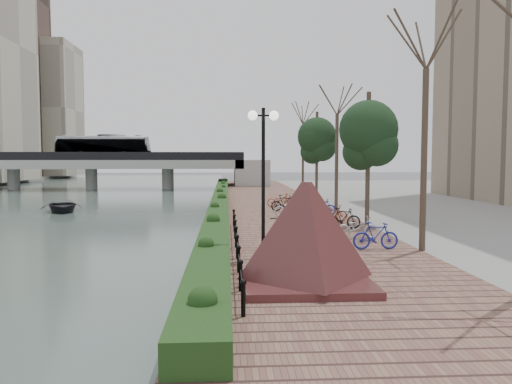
{
  "coord_description": "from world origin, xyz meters",
  "views": [
    {
      "loc": [
        1.07,
        -15.18,
        3.82
      ],
      "look_at": [
        2.59,
        10.77,
        2.0
      ],
      "focal_mm": 35.0,
      "sensor_mm": 36.0,
      "label": 1
    }
  ],
  "objects": [
    {
      "name": "inland_pavement",
      "position": [
        20.0,
        17.5,
        0.25
      ],
      "size": [
        24.0,
        75.0,
        0.5
      ],
      "primitive_type": "cube",
      "color": "gray",
      "rests_on": "ground"
    },
    {
      "name": "granite_monument",
      "position": [
        3.12,
        -2.45,
        1.86
      ],
      "size": [
        3.94,
        3.94,
        2.68
      ],
      "color": "#421C1C",
      "rests_on": "promenade"
    },
    {
      "name": "motorcycle",
      "position": [
        3.16,
        2.42,
        1.05
      ],
      "size": [
        1.07,
        1.86,
        1.11
      ],
      "primitive_type": null,
      "rotation": [
        0.0,
        0.0,
        0.31
      ],
      "color": "black",
      "rests_on": "promenade"
    },
    {
      "name": "ground",
      "position": [
        0.0,
        0.0,
        0.0
      ],
      "size": [
        220.0,
        220.0,
        0.0
      ],
      "primitive_type": "plane",
      "color": "#59595B",
      "rests_on": "ground"
    },
    {
      "name": "pedestrian",
      "position": [
        4.0,
        3.03,
        1.39
      ],
      "size": [
        0.76,
        0.65,
        1.77
      ],
      "primitive_type": "imported",
      "rotation": [
        0.0,
        0.0,
        2.73
      ],
      "color": "brown",
      "rests_on": "promenade"
    },
    {
      "name": "boat",
      "position": [
        -10.41,
        20.11,
        0.43
      ],
      "size": [
        3.95,
        4.63,
        0.81
      ],
      "primitive_type": "imported",
      "rotation": [
        0.0,
        0.0,
        0.34
      ],
      "color": "black",
      "rests_on": "river_water"
    },
    {
      "name": "lamppost",
      "position": [
        2.27,
        1.21,
        4.05
      ],
      "size": [
        1.02,
        0.32,
        4.93
      ],
      "color": "black",
      "rests_on": "promenade"
    },
    {
      "name": "street_trees",
      "position": [
        8.0,
        12.68,
        3.69
      ],
      "size": [
        3.2,
        37.12,
        6.8
      ],
      "color": "#3B3023",
      "rests_on": "promenade"
    },
    {
      "name": "river_water",
      "position": [
        -15.0,
        25.0,
        0.01
      ],
      "size": [
        30.0,
        130.0,
        0.02
      ],
      "primitive_type": "cube",
      "color": "#4B5E57",
      "rests_on": "ground"
    },
    {
      "name": "promenade",
      "position": [
        4.0,
        17.5,
        0.25
      ],
      "size": [
        8.0,
        75.0,
        0.5
      ],
      "primitive_type": "cube",
      "color": "brown",
      "rests_on": "ground"
    },
    {
      "name": "chain_fence",
      "position": [
        1.4,
        2.0,
        0.85
      ],
      "size": [
        0.1,
        14.1,
        0.7
      ],
      "color": "black",
      "rests_on": "promenade"
    },
    {
      "name": "bicycle_parking",
      "position": [
        5.49,
        10.05,
        0.97
      ],
      "size": [
        2.4,
        17.32,
        1.0
      ],
      "color": "#B9B9BE",
      "rests_on": "promenade"
    },
    {
      "name": "hedge",
      "position": [
        0.6,
        20.0,
        0.8
      ],
      "size": [
        1.1,
        56.0,
        0.6
      ],
      "primitive_type": "cube",
      "color": "#1D3814",
      "rests_on": "promenade"
    },
    {
      "name": "bridge",
      "position": [
        -14.69,
        45.0,
        3.37
      ],
      "size": [
        36.0,
        10.77,
        6.5
      ],
      "color": "#A2A29D",
      "rests_on": "ground"
    }
  ]
}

